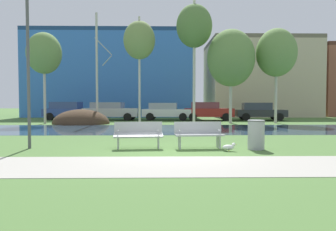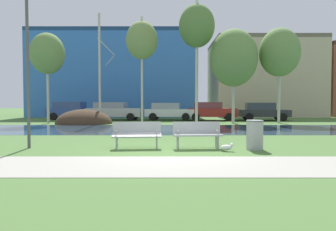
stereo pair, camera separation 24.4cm
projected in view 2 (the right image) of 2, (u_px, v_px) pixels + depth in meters
ground_plane at (169, 127)px, 19.83m from camera, size 120.00×120.00×0.00m
paved_path_strip at (168, 166)px, 7.75m from camera, size 60.00×2.52×0.01m
river_band at (169, 129)px, 18.22m from camera, size 80.00×6.71×0.01m
soil_mound at (85, 124)px, 22.84m from camera, size 3.99×3.19×2.05m
bench_left at (138, 134)px, 10.67m from camera, size 1.64×0.68×0.87m
bench_right at (198, 134)px, 10.67m from camera, size 1.64×0.68×0.87m
trash_bin at (256, 134)px, 10.35m from camera, size 0.55×0.55×0.95m
seagull at (228, 147)px, 10.00m from camera, size 0.45×0.17×0.26m
streetlamp at (29, 38)px, 10.61m from camera, size 0.32×0.32×5.46m
birch_far_left at (49, 54)px, 22.84m from camera, size 2.41×2.41×6.41m
birch_left at (101, 68)px, 23.08m from camera, size 1.20×2.20×7.86m
birch_center_left at (143, 41)px, 23.06m from camera, size 2.26×2.26×7.62m
birch_center at (198, 26)px, 23.30m from camera, size 2.59×2.59×9.02m
birch_center_right at (235, 58)px, 23.22m from camera, size 3.43×3.43×6.78m
birch_right at (281, 52)px, 23.33m from camera, size 2.91×2.91×6.88m
parked_van_nearest_blue at (74, 110)px, 27.92m from camera, size 4.48×2.27×1.55m
parked_sedan_second_silver at (115, 111)px, 27.44m from camera, size 4.78×2.42×1.52m
parked_hatch_third_white at (170, 111)px, 27.35m from camera, size 4.26×2.28×1.47m
parked_wagon_fourth_red at (212, 111)px, 27.07m from camera, size 4.24×2.40×1.53m
parked_suv_fifth_dark at (264, 111)px, 26.98m from camera, size 4.20×2.31×1.48m
building_blue_store at (117, 75)px, 35.52m from camera, size 17.36×7.12×9.00m
building_beige_block at (263, 79)px, 35.96m from camera, size 10.97×9.08×8.25m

